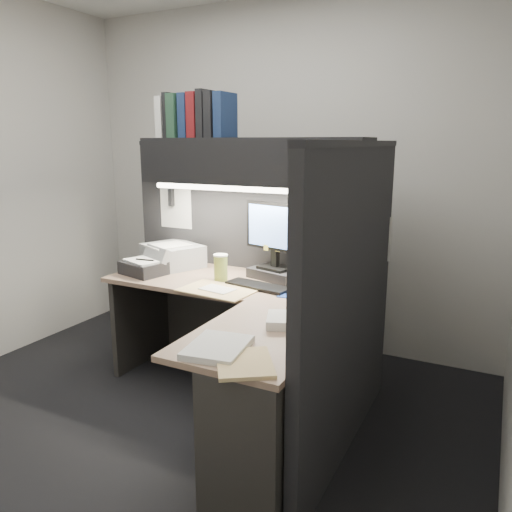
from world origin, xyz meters
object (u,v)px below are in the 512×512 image
object	(u,v)px
keyboard	(258,286)
coffee_cup	(221,268)
monitor	(275,249)
overhead_shelf	(252,161)
printer	(173,255)
notebook_stack	(145,268)
telephone	(323,283)
desk	(238,364)

from	to	relation	value
keyboard	coffee_cup	world-z (taller)	coffee_cup
monitor	overhead_shelf	bearing A→B (deg)	-171.86
keyboard	printer	xyz separation A→B (m)	(-0.81, 0.22, 0.07)
printer	notebook_stack	world-z (taller)	printer
printer	notebook_stack	size ratio (longest dim) A/B	1.35
overhead_shelf	notebook_stack	xyz separation A→B (m)	(-0.67, -0.31, -0.73)
overhead_shelf	monitor	bearing A→B (deg)	-6.39
monitor	coffee_cup	distance (m)	0.38
overhead_shelf	notebook_stack	bearing A→B (deg)	-155.33
keyboard	notebook_stack	world-z (taller)	notebook_stack
keyboard	notebook_stack	distance (m)	0.85
monitor	keyboard	bearing A→B (deg)	-77.09
overhead_shelf	monitor	xyz separation A→B (m)	(0.18, -0.02, -0.57)
printer	monitor	bearing A→B (deg)	25.13
keyboard	telephone	world-z (taller)	telephone
monitor	printer	size ratio (longest dim) A/B	1.27
desk	overhead_shelf	distance (m)	1.33
overhead_shelf	coffee_cup	size ratio (longest dim) A/B	9.31
printer	keyboard	bearing A→B (deg)	8.65
desk	notebook_stack	bearing A→B (deg)	155.57
telephone	desk	bearing A→B (deg)	-102.62
overhead_shelf	coffee_cup	xyz separation A→B (m)	(-0.12, -0.22, -0.69)
keyboard	notebook_stack	size ratio (longest dim) A/B	1.43
overhead_shelf	notebook_stack	world-z (taller)	overhead_shelf
printer	notebook_stack	bearing A→B (deg)	-74.75
printer	coffee_cup	bearing A→B (deg)	4.47
monitor	notebook_stack	size ratio (longest dim) A/B	1.72
printer	overhead_shelf	bearing A→B (deg)	27.37
desk	overhead_shelf	bearing A→B (deg)	111.79
monitor	desk	bearing A→B (deg)	-66.38
keyboard	coffee_cup	size ratio (longest dim) A/B	2.54
keyboard	coffee_cup	bearing A→B (deg)	-178.06
desk	telephone	world-z (taller)	telephone
desk	coffee_cup	xyz separation A→B (m)	(-0.42, 0.53, 0.37)
keyboard	desk	bearing A→B (deg)	-66.59
monitor	printer	world-z (taller)	monitor
notebook_stack	coffee_cup	bearing A→B (deg)	9.02
telephone	printer	xyz separation A→B (m)	(-1.19, 0.08, 0.04)
overhead_shelf	telephone	xyz separation A→B (m)	(0.56, -0.12, -0.73)
desk	monitor	size ratio (longest dim) A/B	3.35
monitor	notebook_stack	bearing A→B (deg)	-146.85
overhead_shelf	telephone	distance (m)	0.92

